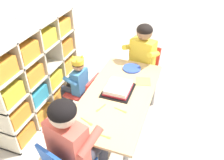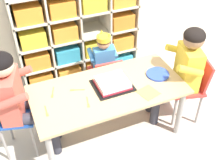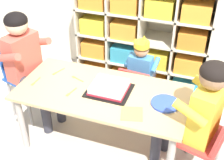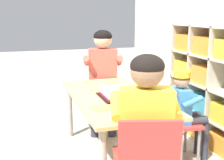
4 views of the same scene
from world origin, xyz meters
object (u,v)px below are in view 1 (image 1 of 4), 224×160
Objects in this scene: adult_helper_seated at (73,139)px; classroom_chair_guest_side at (143,66)px; fork_near_cake_tray at (105,136)px; fork_near_child_seat at (121,110)px; classroom_chair_blue at (85,92)px; paper_plate_stack at (132,68)px; fork_scattered_mid_table at (87,122)px; guest_at_table_side at (140,56)px; fork_beside_plate_stack at (100,108)px; activity_table at (118,99)px; birthday_cake_on_tray at (118,88)px; child_with_crown at (76,79)px.

adult_helper_seated reaches higher than classroom_chair_guest_side.
fork_near_cake_tray is (-1.40, 0.00, 0.15)m from classroom_chair_guest_side.
fork_near_cake_tray and fork_near_child_seat have the same top height.
fork_near_child_seat is (-0.39, -0.56, 0.22)m from classroom_chair_blue.
classroom_chair_blue is at bearing 125.48° from paper_plate_stack.
classroom_chair_guest_side is 1.32m from fork_scattered_mid_table.
guest_at_table_side is at bearing -9.63° from paper_plate_stack.
fork_beside_plate_stack is (-0.76, 0.09, -0.01)m from paper_plate_stack.
classroom_chair_blue is 4.45× the size of fork_beside_plate_stack.
activity_table is 3.96× the size of birthday_cake_on_tray.
fork_scattered_mid_table is at bearing -83.92° from classroom_chair_guest_side.
guest_at_table_side is 1.20m from fork_scattered_mid_table.
paper_plate_stack is (-0.34, 0.07, 0.15)m from classroom_chair_guest_side.
guest_at_table_side is 7.89× the size of fork_near_child_seat.
guest_at_table_side is at bearing -90.00° from classroom_chair_guest_side.
fork_beside_plate_stack is at bearing -58.90° from fork_near_cake_tray.
classroom_chair_blue is (0.16, 0.46, -0.15)m from activity_table.
adult_helper_seated is at bearing 171.16° from activity_table.
classroom_chair_guest_side is at bearing 90.00° from guest_at_table_side.
paper_plate_stack is 0.97m from fork_scattered_mid_table.
adult_helper_seated is 0.48m from fork_beside_plate_stack.
child_with_crown reaches higher than activity_table.
fork_beside_plate_stack is (-0.99, 0.13, -0.06)m from guest_at_table_side.
child_with_crown is 0.97m from fork_near_cake_tray.
fork_near_cake_tray is (-1.06, -0.07, -0.01)m from paper_plate_stack.
classroom_chair_guest_side is 0.81m from birthday_cake_on_tray.
adult_helper_seated is at bearing 26.02° from classroom_chair_blue.
birthday_cake_on_tray is at bearing -80.22° from guest_at_table_side.
classroom_chair_guest_side is 2.00× the size of birthday_cake_on_tray.
adult_helper_seated is 8.49× the size of fork_near_cake_tray.
fork_near_child_seat is (-1.06, -0.03, 0.15)m from classroom_chair_guest_side.
classroom_chair_guest_side is 5.47× the size of fork_near_cake_tray.
activity_table is 0.74m from guest_at_table_side.
guest_at_table_side is 0.96m from fork_near_child_seat.
fork_scattered_mid_table is 0.20m from fork_beside_plate_stack.
adult_helper_seated reaches higher than guest_at_table_side.
adult_helper_seated is at bearing 79.72° from fork_near_child_seat.
child_with_crown is at bearing 119.77° from paper_plate_stack.
paper_plate_stack is 0.73m from fork_near_child_seat.
classroom_chair_blue and fork_scattered_mid_table have the same top height.
paper_plate_stack is 1.67× the size of fork_beside_plate_stack.
fork_beside_plate_stack is at bearing 23.71° from fork_near_child_seat.
activity_table is 2.39× the size of classroom_chair_blue.
guest_at_table_side is (1.47, -0.16, -0.04)m from adult_helper_seated.
fork_near_cake_tray is (0.18, -0.18, -0.09)m from adult_helper_seated.
fork_scattered_mid_table is 1.04× the size of fork_beside_plate_stack.
paper_plate_stack is (0.45, -0.02, -0.02)m from birthday_cake_on_tray.
classroom_chair_blue is 0.61m from paper_plate_stack.
fork_near_child_seat is (-0.40, -0.66, 0.07)m from child_with_crown.
fork_beside_plate_stack is at bearing 167.09° from birthday_cake_on_tray.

